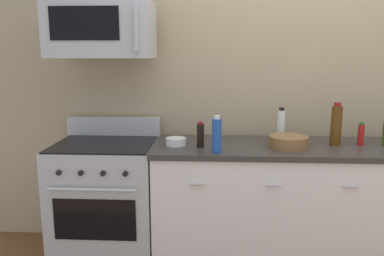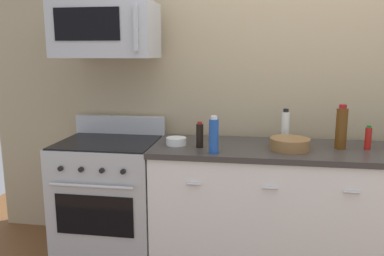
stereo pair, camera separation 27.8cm
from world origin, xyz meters
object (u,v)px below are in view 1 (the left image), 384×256
(range_oven, at_px, (107,200))
(bowl_wooden_salad, at_px, (288,141))
(bottle_soda_blue, at_px, (217,135))
(bottle_soy_sauce_dark, at_px, (200,135))
(bottle_hot_sauce_red, at_px, (361,134))
(bowl_white_ceramic, at_px, (176,141))
(bottle_vinegar_white, at_px, (281,125))
(bottle_wine_amber, at_px, (336,125))
(microwave, at_px, (101,30))

(range_oven, relative_size, bowl_wooden_salad, 3.87)
(bottle_soda_blue, bearing_deg, bottle_soy_sauce_dark, 128.97)
(bottle_hot_sauce_red, bearing_deg, range_oven, -179.06)
(bottle_soy_sauce_dark, distance_m, bowl_white_ceramic, 0.20)
(bottle_vinegar_white, distance_m, bowl_wooden_salad, 0.25)
(bowl_wooden_salad, bearing_deg, bowl_white_ceramic, 178.53)
(range_oven, bearing_deg, bowl_wooden_salad, -2.67)
(range_oven, bearing_deg, bowl_white_ceramic, -4.47)
(bottle_wine_amber, relative_size, bottle_vinegar_white, 1.23)
(bottle_hot_sauce_red, relative_size, bottle_vinegar_white, 0.67)
(bottle_soy_sauce_dark, bearing_deg, bottle_hot_sauce_red, 6.15)
(microwave, distance_m, bowl_white_ceramic, 0.97)
(microwave, bearing_deg, bowl_wooden_salad, -4.56)
(bowl_white_ceramic, xyz_separation_m, bowl_wooden_salad, (0.81, -0.02, 0.02))
(bottle_soda_blue, distance_m, bowl_wooden_salad, 0.55)
(bottle_soda_blue, relative_size, bowl_wooden_salad, 0.92)
(bottle_hot_sauce_red, bearing_deg, bowl_wooden_salad, -170.12)
(bottle_wine_amber, distance_m, bottle_hot_sauce_red, 0.20)
(bottle_hot_sauce_red, height_order, bowl_wooden_salad, bottle_hot_sauce_red)
(bottle_vinegar_white, height_order, bottle_soy_sauce_dark, bottle_vinegar_white)
(microwave, relative_size, bottle_soy_sauce_dark, 3.97)
(range_oven, relative_size, bottle_hot_sauce_red, 6.27)
(bottle_vinegar_white, xyz_separation_m, bottle_soda_blue, (-0.50, -0.41, -0.00))
(bottle_wine_amber, bearing_deg, bottle_vinegar_white, 157.88)
(range_oven, xyz_separation_m, bottle_soy_sauce_dark, (0.72, -0.10, 0.54))
(bottle_vinegar_white, relative_size, bottle_soy_sauce_dark, 1.36)
(bottle_soy_sauce_dark, bearing_deg, bottle_vinegar_white, 23.66)
(microwave, height_order, bottle_soda_blue, microwave)
(microwave, bearing_deg, bottle_hot_sauce_red, -0.41)
(bottle_wine_amber, distance_m, bottle_soy_sauce_dark, 1.00)
(microwave, relative_size, bottle_wine_amber, 2.37)
(range_oven, height_order, bowl_white_ceramic, range_oven)
(bottle_hot_sauce_red, relative_size, bottle_soy_sauce_dark, 0.91)
(bowl_wooden_salad, bearing_deg, bottle_hot_sauce_red, 9.88)
(bottle_soy_sauce_dark, height_order, bowl_white_ceramic, bottle_soy_sauce_dark)
(range_oven, distance_m, bottle_hot_sauce_red, 1.97)
(bottle_wine_amber, distance_m, bowl_wooden_salad, 0.38)
(bottle_hot_sauce_red, xyz_separation_m, bowl_wooden_salad, (-0.54, -0.09, -0.04))
(range_oven, xyz_separation_m, bottle_vinegar_white, (1.34, 0.17, 0.57))
(bottle_wine_amber, bearing_deg, microwave, 179.29)
(bowl_white_ceramic, height_order, bowl_wooden_salad, bowl_wooden_salad)
(bottle_soda_blue, bearing_deg, microwave, 161.45)
(bottle_soda_blue, height_order, bowl_wooden_salad, bottle_soda_blue)
(bottle_soy_sauce_dark, xyz_separation_m, bowl_wooden_salad, (0.63, 0.03, -0.04))
(bottle_vinegar_white, bearing_deg, bowl_wooden_salad, -86.39)
(bottle_wine_amber, height_order, bottle_soda_blue, bottle_wine_amber)
(microwave, xyz_separation_m, bottle_wine_amber, (1.71, -0.02, -0.68))
(bottle_soy_sauce_dark, distance_m, bottle_soda_blue, 0.18)
(bottle_soda_blue, distance_m, bowl_white_ceramic, 0.37)
(microwave, height_order, bottle_soy_sauce_dark, microwave)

